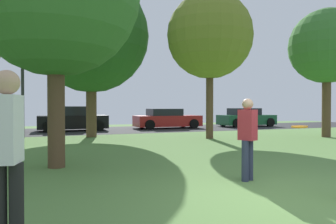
{
  "coord_description": "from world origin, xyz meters",
  "views": [
    {
      "loc": [
        -3.64,
        -3.87,
        1.46
      ],
      "look_at": [
        0.0,
        5.56,
        1.29
      ],
      "focal_mm": 33.93,
      "sensor_mm": 36.0,
      "label": 1
    }
  ],
  "objects_px": {
    "parked_car_red": "(167,119)",
    "maple_tree_near": "(327,47)",
    "parked_car_green": "(246,118)",
    "oak_tree_center": "(91,35)",
    "parked_car_black": "(72,120)",
    "frisbee_disc": "(299,127)",
    "oak_tree_left": "(210,36)",
    "person_thrower": "(248,136)",
    "person_walking": "(8,151)",
    "street_lamp_post": "(23,90)"
  },
  "relations": [
    {
      "from": "parked_car_red",
      "to": "maple_tree_near",
      "type": "bearing_deg",
      "value": -60.24
    },
    {
      "from": "parked_car_red",
      "to": "parked_car_green",
      "type": "bearing_deg",
      "value": -2.47
    },
    {
      "from": "parked_car_red",
      "to": "oak_tree_center",
      "type": "bearing_deg",
      "value": -141.59
    },
    {
      "from": "parked_car_black",
      "to": "parked_car_red",
      "type": "height_order",
      "value": "parked_car_black"
    },
    {
      "from": "frisbee_disc",
      "to": "parked_car_black",
      "type": "relative_size",
      "value": 0.08
    },
    {
      "from": "oak_tree_left",
      "to": "person_thrower",
      "type": "relative_size",
      "value": 4.12
    },
    {
      "from": "parked_car_black",
      "to": "parked_car_green",
      "type": "xyz_separation_m",
      "value": [
        12.37,
        -0.24,
        -0.05
      ]
    },
    {
      "from": "person_walking",
      "to": "street_lamp_post",
      "type": "xyz_separation_m",
      "value": [
        -0.63,
        12.58,
        1.23
      ]
    },
    {
      "from": "person_thrower",
      "to": "frisbee_disc",
      "type": "bearing_deg",
      "value": -0.0
    },
    {
      "from": "frisbee_disc",
      "to": "oak_tree_center",
      "type": "bearing_deg",
      "value": 100.15
    },
    {
      "from": "person_thrower",
      "to": "parked_car_green",
      "type": "relative_size",
      "value": 0.39
    },
    {
      "from": "parked_car_black",
      "to": "street_lamp_post",
      "type": "height_order",
      "value": "street_lamp_post"
    },
    {
      "from": "frisbee_disc",
      "to": "parked_car_red",
      "type": "height_order",
      "value": "parked_car_red"
    },
    {
      "from": "person_thrower",
      "to": "parked_car_black",
      "type": "distance_m",
      "value": 15.02
    },
    {
      "from": "oak_tree_left",
      "to": "oak_tree_center",
      "type": "bearing_deg",
      "value": 150.68
    },
    {
      "from": "person_walking",
      "to": "parked_car_red",
      "type": "bearing_deg",
      "value": -12.09
    },
    {
      "from": "oak_tree_center",
      "to": "person_walking",
      "type": "bearing_deg",
      "value": -101.24
    },
    {
      "from": "frisbee_disc",
      "to": "parked_car_green",
      "type": "relative_size",
      "value": 0.08
    },
    {
      "from": "maple_tree_near",
      "to": "person_thrower",
      "type": "bearing_deg",
      "value": -145.01
    },
    {
      "from": "person_thrower",
      "to": "street_lamp_post",
      "type": "height_order",
      "value": "street_lamp_post"
    },
    {
      "from": "person_walking",
      "to": "parked_car_black",
      "type": "distance_m",
      "value": 16.74
    },
    {
      "from": "maple_tree_near",
      "to": "oak_tree_left",
      "type": "height_order",
      "value": "oak_tree_left"
    },
    {
      "from": "oak_tree_left",
      "to": "oak_tree_center",
      "type": "relative_size",
      "value": 0.86
    },
    {
      "from": "oak_tree_left",
      "to": "parked_car_green",
      "type": "relative_size",
      "value": 1.62
    },
    {
      "from": "person_walking",
      "to": "oak_tree_center",
      "type": "bearing_deg",
      "value": 2.46
    },
    {
      "from": "person_walking",
      "to": "parked_car_red",
      "type": "relative_size",
      "value": 0.41
    },
    {
      "from": "parked_car_red",
      "to": "street_lamp_post",
      "type": "distance_m",
      "value": 9.72
    },
    {
      "from": "parked_car_green",
      "to": "oak_tree_center",
      "type": "bearing_deg",
      "value": -160.46
    },
    {
      "from": "oak_tree_left",
      "to": "frisbee_disc",
      "type": "relative_size",
      "value": 20.21
    },
    {
      "from": "oak_tree_center",
      "to": "maple_tree_near",
      "type": "bearing_deg",
      "value": -21.58
    },
    {
      "from": "parked_car_red",
      "to": "person_walking",
      "type": "bearing_deg",
      "value": -115.8
    },
    {
      "from": "maple_tree_near",
      "to": "oak_tree_center",
      "type": "bearing_deg",
      "value": 158.42
    },
    {
      "from": "person_walking",
      "to": "parked_car_green",
      "type": "distance_m",
      "value": 21.71
    },
    {
      "from": "oak_tree_left",
      "to": "frisbee_disc",
      "type": "distance_m",
      "value": 9.76
    },
    {
      "from": "maple_tree_near",
      "to": "person_walking",
      "type": "xyz_separation_m",
      "value": [
        -12.98,
        -8.01,
        -3.33
      ]
    },
    {
      "from": "person_thrower",
      "to": "oak_tree_left",
      "type": "bearing_deg",
      "value": 133.85
    },
    {
      "from": "oak_tree_center",
      "to": "parked_car_black",
      "type": "height_order",
      "value": "oak_tree_center"
    },
    {
      "from": "oak_tree_left",
      "to": "person_thrower",
      "type": "height_order",
      "value": "oak_tree_left"
    },
    {
      "from": "oak_tree_left",
      "to": "parked_car_black",
      "type": "distance_m",
      "value": 9.94
    },
    {
      "from": "parked_car_green",
      "to": "parked_car_black",
      "type": "bearing_deg",
      "value": 178.87
    },
    {
      "from": "person_thrower",
      "to": "person_walking",
      "type": "xyz_separation_m",
      "value": [
        -4.06,
        -1.77,
        0.13
      ]
    },
    {
      "from": "parked_car_green",
      "to": "person_thrower",
      "type": "bearing_deg",
      "value": -124.84
    },
    {
      "from": "maple_tree_near",
      "to": "parked_car_green",
      "type": "height_order",
      "value": "maple_tree_near"
    },
    {
      "from": "person_walking",
      "to": "maple_tree_near",
      "type": "bearing_deg",
      "value": -44.62
    },
    {
      "from": "oak_tree_center",
      "to": "parked_car_red",
      "type": "relative_size",
      "value": 1.74
    },
    {
      "from": "oak_tree_left",
      "to": "parked_car_red",
      "type": "height_order",
      "value": "oak_tree_left"
    },
    {
      "from": "person_walking",
      "to": "parked_car_black",
      "type": "xyz_separation_m",
      "value": [
        1.86,
        16.63,
        -0.34
      ]
    },
    {
      "from": "oak_tree_center",
      "to": "parked_car_black",
      "type": "bearing_deg",
      "value": 97.22
    },
    {
      "from": "oak_tree_center",
      "to": "frisbee_disc",
      "type": "distance_m",
      "value": 12.17
    },
    {
      "from": "parked_car_black",
      "to": "parked_car_green",
      "type": "relative_size",
      "value": 0.98
    }
  ]
}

